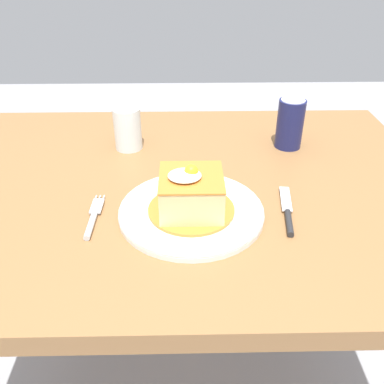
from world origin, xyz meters
name	(u,v)px	position (x,y,z in m)	size (l,w,h in m)	color
ground_plane	(187,380)	(0.00, 0.00, 0.00)	(6.00, 6.00, 0.00)	#99999E
dining_table	(186,223)	(0.00, 0.00, 0.61)	(1.13, 0.83, 0.73)	olive
main_plate	(192,211)	(0.01, -0.13, 0.74)	(0.28, 0.28, 0.02)	white
sandwich_meal	(192,194)	(0.01, -0.13, 0.78)	(0.17, 0.17, 0.10)	orange
fork	(94,219)	(-0.17, -0.15, 0.74)	(0.02, 0.14, 0.01)	silver
knife	(289,215)	(0.20, -0.15, 0.74)	(0.04, 0.17, 0.01)	#262628
soda_can	(291,124)	(0.26, 0.17, 0.79)	(0.07, 0.07, 0.12)	#191E51
drinking_glass	(129,131)	(-0.14, 0.17, 0.78)	(0.07, 0.07, 0.10)	silver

